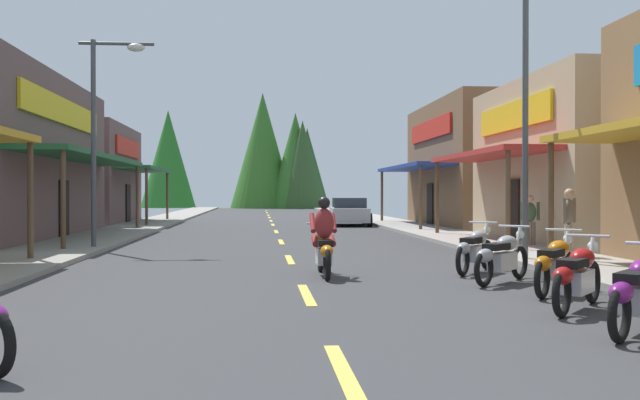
{
  "coord_description": "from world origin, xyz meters",
  "views": [
    {
      "loc": [
        -0.78,
        0.94,
        1.64
      ],
      "look_at": [
        2.11,
        33.77,
        1.32
      ],
      "focal_mm": 39.86,
      "sensor_mm": 36.0,
      "label": 1
    }
  ],
  "objects_px": {
    "motorcycle_parked_right_6": "(475,249)",
    "pedestrian_browsing": "(569,219)",
    "motorcycle_parked_right_3": "(577,276)",
    "motorcycle_parked_right_4": "(555,264)",
    "motorcycle_parked_right_2": "(639,292)",
    "parked_car_curbside": "(349,212)",
    "motorcycle_parked_right_5": "(502,256)",
    "rider_cruising_lead": "(324,243)",
    "streetlamp_right": "(512,84)",
    "pedestrian_by_shop": "(530,218)",
    "streetlamp_left": "(105,113)"
  },
  "relations": [
    {
      "from": "motorcycle_parked_right_3",
      "to": "motorcycle_parked_right_6",
      "type": "bearing_deg",
      "value": 40.54
    },
    {
      "from": "motorcycle_parked_right_6",
      "to": "pedestrian_browsing",
      "type": "height_order",
      "value": "pedestrian_browsing"
    },
    {
      "from": "motorcycle_parked_right_6",
      "to": "parked_car_curbside",
      "type": "bearing_deg",
      "value": 35.47
    },
    {
      "from": "streetlamp_right",
      "to": "parked_car_curbside",
      "type": "xyz_separation_m",
      "value": [
        -1.29,
        19.63,
        -3.49
      ]
    },
    {
      "from": "motorcycle_parked_right_3",
      "to": "pedestrian_browsing",
      "type": "xyz_separation_m",
      "value": [
        3.03,
        6.95,
        0.53
      ]
    },
    {
      "from": "pedestrian_browsing",
      "to": "parked_car_curbside",
      "type": "bearing_deg",
      "value": 150.37
    },
    {
      "from": "streetlamp_left",
      "to": "motorcycle_parked_right_4",
      "type": "xyz_separation_m",
      "value": [
        9.14,
        -9.5,
        -3.43
      ]
    },
    {
      "from": "motorcycle_parked_right_5",
      "to": "streetlamp_left",
      "type": "bearing_deg",
      "value": 91.31
    },
    {
      "from": "streetlamp_left",
      "to": "rider_cruising_lead",
      "type": "height_order",
      "value": "streetlamp_left"
    },
    {
      "from": "motorcycle_parked_right_2",
      "to": "pedestrian_by_shop",
      "type": "relative_size",
      "value": 1.01
    },
    {
      "from": "streetlamp_right",
      "to": "motorcycle_parked_right_3",
      "type": "distance_m",
      "value": 7.63
    },
    {
      "from": "motorcycle_parked_right_2",
      "to": "motorcycle_parked_right_5",
      "type": "distance_m",
      "value": 4.64
    },
    {
      "from": "rider_cruising_lead",
      "to": "parked_car_curbside",
      "type": "relative_size",
      "value": 0.49
    },
    {
      "from": "streetlamp_left",
      "to": "pedestrian_by_shop",
      "type": "bearing_deg",
      "value": -2.32
    },
    {
      "from": "streetlamp_left",
      "to": "streetlamp_right",
      "type": "bearing_deg",
      "value": -24.24
    },
    {
      "from": "motorcycle_parked_right_2",
      "to": "motorcycle_parked_right_5",
      "type": "bearing_deg",
      "value": 44.5
    },
    {
      "from": "streetlamp_left",
      "to": "motorcycle_parked_right_2",
      "type": "xyz_separation_m",
      "value": [
        8.75,
        -12.74,
        -3.43
      ]
    },
    {
      "from": "motorcycle_parked_right_5",
      "to": "rider_cruising_lead",
      "type": "distance_m",
      "value": 3.4
    },
    {
      "from": "motorcycle_parked_right_3",
      "to": "parked_car_curbside",
      "type": "height_order",
      "value": "parked_car_curbside"
    },
    {
      "from": "motorcycle_parked_right_6",
      "to": "rider_cruising_lead",
      "type": "relative_size",
      "value": 0.84
    },
    {
      "from": "motorcycle_parked_right_5",
      "to": "parked_car_curbside",
      "type": "distance_m",
      "value": 23.13
    },
    {
      "from": "motorcycle_parked_right_5",
      "to": "motorcycle_parked_right_6",
      "type": "distance_m",
      "value": 1.67
    },
    {
      "from": "motorcycle_parked_right_6",
      "to": "pedestrian_browsing",
      "type": "xyz_separation_m",
      "value": [
        3.03,
        2.26,
        0.53
      ]
    },
    {
      "from": "motorcycle_parked_right_4",
      "to": "rider_cruising_lead",
      "type": "height_order",
      "value": "rider_cruising_lead"
    },
    {
      "from": "rider_cruising_lead",
      "to": "pedestrian_browsing",
      "type": "relative_size",
      "value": 1.22
    },
    {
      "from": "motorcycle_parked_right_2",
      "to": "pedestrian_browsing",
      "type": "distance_m",
      "value": 9.11
    },
    {
      "from": "streetlamp_right",
      "to": "motorcycle_parked_right_4",
      "type": "relative_size",
      "value": 3.71
    },
    {
      "from": "streetlamp_right",
      "to": "parked_car_curbside",
      "type": "height_order",
      "value": "streetlamp_right"
    },
    {
      "from": "streetlamp_left",
      "to": "streetlamp_right",
      "type": "xyz_separation_m",
      "value": [
        10.23,
        -4.61,
        0.25
      ]
    },
    {
      "from": "streetlamp_left",
      "to": "motorcycle_parked_right_6",
      "type": "distance_m",
      "value": 11.4
    },
    {
      "from": "motorcycle_parked_right_3",
      "to": "motorcycle_parked_right_5",
      "type": "relative_size",
      "value": 1.05
    },
    {
      "from": "streetlamp_left",
      "to": "parked_car_curbside",
      "type": "relative_size",
      "value": 1.36
    },
    {
      "from": "motorcycle_parked_right_3",
      "to": "motorcycle_parked_right_4",
      "type": "xyz_separation_m",
      "value": [
        0.37,
        1.62,
        0.0
      ]
    },
    {
      "from": "motorcycle_parked_right_3",
      "to": "motorcycle_parked_right_5",
      "type": "xyz_separation_m",
      "value": [
        -0.02,
        3.02,
        0.0
      ]
    },
    {
      "from": "motorcycle_parked_right_5",
      "to": "motorcycle_parked_right_3",
      "type": "bearing_deg",
      "value": -135.46
    },
    {
      "from": "motorcycle_parked_right_3",
      "to": "rider_cruising_lead",
      "type": "xyz_separation_m",
      "value": [
        -3.15,
        4.33,
        0.17
      ]
    },
    {
      "from": "pedestrian_browsing",
      "to": "parked_car_curbside",
      "type": "relative_size",
      "value": 0.4
    },
    {
      "from": "motorcycle_parked_right_3",
      "to": "motorcycle_parked_right_5",
      "type": "bearing_deg",
      "value": 40.91
    },
    {
      "from": "motorcycle_parked_right_6",
      "to": "rider_cruising_lead",
      "type": "height_order",
      "value": "rider_cruising_lead"
    },
    {
      "from": "motorcycle_parked_right_2",
      "to": "rider_cruising_lead",
      "type": "height_order",
      "value": "rider_cruising_lead"
    },
    {
      "from": "motorcycle_parked_right_3",
      "to": "motorcycle_parked_right_6",
      "type": "height_order",
      "value": "same"
    },
    {
      "from": "streetlamp_right",
      "to": "pedestrian_by_shop",
      "type": "distance_m",
      "value": 5.63
    },
    {
      "from": "streetlamp_right",
      "to": "motorcycle_parked_right_5",
      "type": "distance_m",
      "value": 5.3
    },
    {
      "from": "rider_cruising_lead",
      "to": "streetlamp_right",
      "type": "bearing_deg",
      "value": -64.23
    },
    {
      "from": "motorcycle_parked_right_2",
      "to": "motorcycle_parked_right_3",
      "type": "xyz_separation_m",
      "value": [
        0.01,
        1.62,
        0.0
      ]
    },
    {
      "from": "rider_cruising_lead",
      "to": "motorcycle_parked_right_6",
      "type": "bearing_deg",
      "value": -83.08
    },
    {
      "from": "motorcycle_parked_right_2",
      "to": "motorcycle_parked_right_5",
      "type": "xyz_separation_m",
      "value": [
        -0.01,
        4.64,
        0.0
      ]
    },
    {
      "from": "motorcycle_parked_right_6",
      "to": "pedestrian_browsing",
      "type": "distance_m",
      "value": 3.82
    },
    {
      "from": "streetlamp_right",
      "to": "pedestrian_browsing",
      "type": "distance_m",
      "value": 3.55
    },
    {
      "from": "motorcycle_parked_right_3",
      "to": "motorcycle_parked_right_4",
      "type": "bearing_deg",
      "value": 27.5
    }
  ]
}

